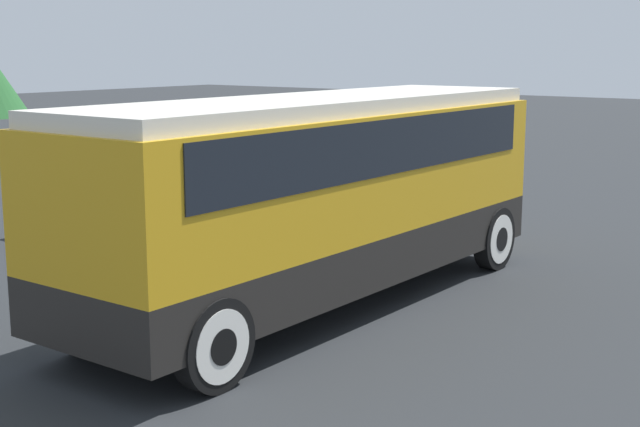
# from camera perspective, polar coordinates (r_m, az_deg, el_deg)

# --- Properties ---
(ground_plane) EXTENTS (120.00, 120.00, 0.00)m
(ground_plane) POSITION_cam_1_polar(r_m,az_deg,el_deg) (13.93, 0.00, -5.87)
(ground_plane) COLOR #26282B
(tour_bus) EXTENTS (9.29, 2.59, 3.22)m
(tour_bus) POSITION_cam_1_polar(r_m,az_deg,el_deg) (13.58, 0.24, 2.10)
(tour_bus) COLOR black
(tour_bus) RESTS_ON ground_plane
(parked_car_near) EXTENTS (4.29, 1.87, 1.31)m
(parked_car_near) POSITION_cam_1_polar(r_m,az_deg,el_deg) (20.25, -12.48, 0.98)
(parked_car_near) COLOR #7A6B5B
(parked_car_near) RESTS_ON ground_plane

